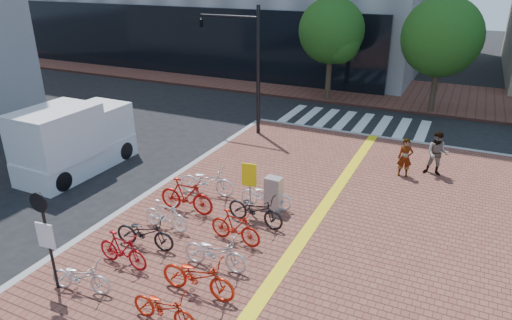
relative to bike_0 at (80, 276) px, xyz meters
The scene contains 24 objects.
ground 3.33m from the bike_0, 49.59° to the left, with size 120.00×120.00×0.00m, color black.
kerb_north 15.39m from the bike_0, 70.53° to the left, with size 14.00×0.25×0.15m, color gray.
far_sidewalk 23.60m from the bike_0, 84.83° to the left, with size 70.00×8.00×0.15m, color brown.
crosswalk 16.72m from the bike_0, 80.95° to the left, with size 7.50×4.00×0.01m.
street_trees 21.49m from the bike_0, 70.24° to the left, with size 16.20×4.60×6.35m.
bike_0 is the anchor object (origin of this frame).
bike_1 1.29m from the bike_0, 79.62° to the left, with size 0.46×1.62×0.98m, color #A30B13.
bike_2 2.24m from the bike_0, 84.37° to the left, with size 0.63×1.81×0.95m, color black.
bike_3 3.29m from the bike_0, 87.01° to the left, with size 0.45×1.58×0.95m, color white.
bike_4 4.48m from the bike_0, 88.18° to the left, with size 0.54×1.92×1.15m, color #A4110B.
bike_5 5.83m from the bike_0, 88.96° to the left, with size 0.70×2.00×1.05m, color white.
bike_6 2.52m from the bike_0, ahead, with size 0.58×1.67×0.88m, color #AB200C.
bike_7 2.90m from the bike_0, 23.07° to the left, with size 0.69×1.99×1.05m, color red.
bike_8 3.36m from the bike_0, 41.74° to the left, with size 0.64×1.84×0.96m, color silver.
bike_9 4.30m from the bike_0, 55.84° to the left, with size 0.47×1.67×1.00m, color #A9170C.
bike_10 5.35m from the bike_0, 62.14° to the left, with size 0.68×1.94×1.02m, color black.
bike_11 6.29m from the bike_0, 67.76° to the left, with size 0.62×1.77×0.93m, color white.
pedestrian_a 12.06m from the bike_0, 59.61° to the left, with size 0.55×0.36×1.51m, color gray.
pedestrian_b 13.18m from the bike_0, 57.01° to the left, with size 0.84×0.66×1.74m, color #47505B.
utility_box 6.38m from the bike_0, 65.49° to the left, with size 0.53×0.39×1.16m, color #A8A9AD.
yellow_sign 5.69m from the bike_0, 68.57° to the left, with size 0.48×0.15×1.77m.
notice_sign 1.43m from the bike_0, 161.88° to the right, with size 0.50×0.13×2.68m.
traffic_light_pole 13.26m from the bike_0, 100.92° to the left, with size 3.18×1.22×5.92m.
box_truck 8.21m from the bike_0, 135.89° to the left, with size 2.15×4.78×2.75m.
Camera 1 is at (5.68, -8.94, 7.52)m, focal length 32.00 mm.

